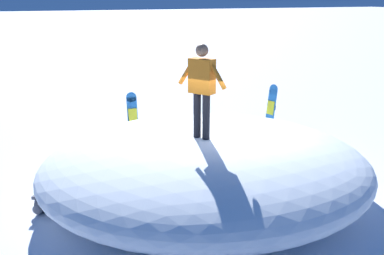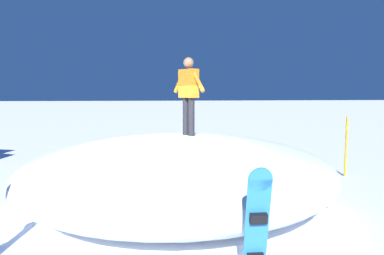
{
  "view_description": "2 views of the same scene",
  "coord_description": "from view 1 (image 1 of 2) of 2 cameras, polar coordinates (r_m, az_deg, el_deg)",
  "views": [
    {
      "loc": [
        -4.21,
        -8.14,
        3.95
      ],
      "look_at": [
        -0.92,
        -0.66,
        1.63
      ],
      "focal_mm": 43.79,
      "sensor_mm": 36.0,
      "label": 1
    },
    {
      "loc": [
        0.37,
        6.53,
        2.3
      ],
      "look_at": [
        -0.65,
        0.17,
        1.64
      ],
      "focal_mm": 30.05,
      "sensor_mm": 36.0,
      "label": 2
    }
  ],
  "objects": [
    {
      "name": "snow_mound",
      "position": [
        9.31,
        1.73,
        -4.62
      ],
      "size": [
        8.27,
        8.11,
        1.39
      ],
      "primitive_type": "ellipsoid",
      "rotation": [
        0.0,
        0.0,
        0.33
      ],
      "color": "white",
      "rests_on": "ground"
    },
    {
      "name": "snowboarder_standing",
      "position": [
        8.47,
        1.2,
        5.25
      ],
      "size": [
        0.6,
        0.94,
        1.73
      ],
      "color": "black",
      "rests_on": "snow_mound"
    },
    {
      "name": "backpack_near",
      "position": [
        9.31,
        -17.75,
        -8.74
      ],
      "size": [
        0.54,
        0.6,
        0.38
      ],
      "color": "#4C4C51",
      "rests_on": "ground"
    },
    {
      "name": "snowboard_primary_upright",
      "position": [
        12.8,
        9.53,
        1.64
      ],
      "size": [
        0.3,
        0.33,
        1.66
      ],
      "color": "#2672BF",
      "rests_on": "ground"
    },
    {
      "name": "snowboard_secondary_upright",
      "position": [
        12.27,
        -7.21,
        0.8
      ],
      "size": [
        0.29,
        0.31,
        1.54
      ],
      "color": "#2672BF",
      "rests_on": "ground"
    },
    {
      "name": "backpack_far",
      "position": [
        13.32,
        -3.96,
        -0.52
      ],
      "size": [
        0.63,
        0.62,
        0.4
      ],
      "color": "#1E2333",
      "rests_on": "ground"
    },
    {
      "name": "ground",
      "position": [
        9.98,
        3.36,
        -7.5
      ],
      "size": [
        240.0,
        240.0,
        0.0
      ],
      "primitive_type": "plane",
      "color": "white"
    }
  ]
}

